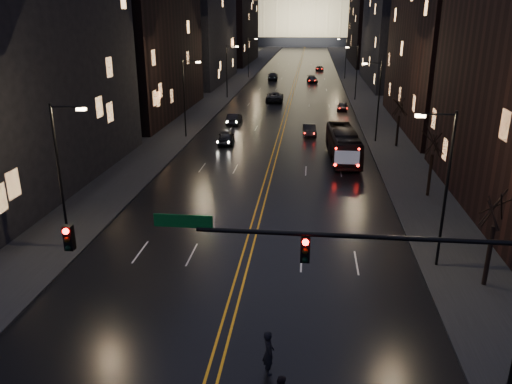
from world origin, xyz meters
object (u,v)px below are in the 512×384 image
(oncoming_car_a, at_px, (226,137))
(receding_car_a, at_px, (309,130))
(oncoming_car_b, at_px, (234,119))
(bus, at_px, (343,144))
(pedestrian_a, at_px, (269,352))
(traffic_signal, at_px, (371,265))

(oncoming_car_a, distance_m, receding_car_a, 10.57)
(oncoming_car_b, bearing_deg, bus, 131.81)
(oncoming_car_a, relative_size, oncoming_car_b, 1.00)
(pedestrian_a, bearing_deg, traffic_signal, -109.58)
(oncoming_car_a, bearing_deg, bus, 153.29)
(traffic_signal, xyz_separation_m, oncoming_car_b, (-12.41, 48.39, -4.38))
(pedestrian_a, bearing_deg, bus, -27.41)
(traffic_signal, relative_size, bus, 1.60)
(bus, xyz_separation_m, receding_car_a, (-3.38, 10.04, -0.84))
(receding_car_a, xyz_separation_m, pedestrian_a, (-1.30, -42.63, 0.30))
(oncoming_car_a, height_order, oncoming_car_b, oncoming_car_a)
(oncoming_car_b, height_order, pedestrian_a, pedestrian_a)
(oncoming_car_b, bearing_deg, pedestrian_a, 101.70)
(traffic_signal, height_order, bus, traffic_signal)
(oncoming_car_b, distance_m, pedestrian_a, 49.15)
(oncoming_car_b, relative_size, pedestrian_a, 2.25)
(oncoming_car_b, bearing_deg, traffic_signal, 105.89)
(traffic_signal, xyz_separation_m, bus, (0.97, 32.61, -3.60))
(traffic_signal, xyz_separation_m, pedestrian_a, (-3.71, 0.02, -4.13))
(traffic_signal, bearing_deg, oncoming_car_b, 104.38)
(receding_car_a, distance_m, pedestrian_a, 42.65)
(receding_car_a, bearing_deg, pedestrian_a, -96.88)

